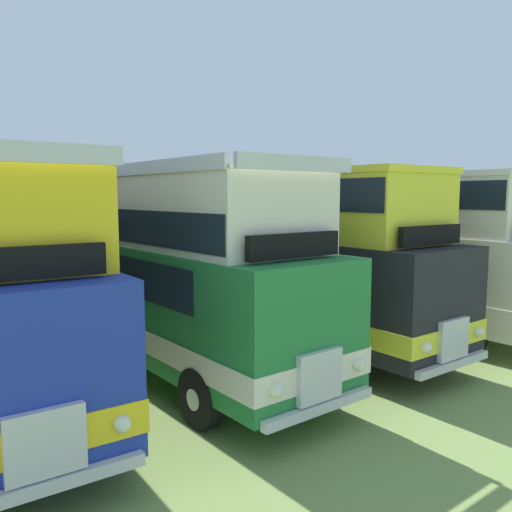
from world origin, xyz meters
The scene contains 3 objects.
bus_seventh_in_row centered at (7.38, 0.35, 2.36)m, with size 2.85×10.97×4.52m.
bus_eighth_in_row centered at (11.08, -0.13, 2.47)m, with size 2.65×10.02×4.49m.
bus_ninth_in_row centered at (14.77, 0.01, 2.47)m, with size 2.77×11.25×4.49m.
Camera 1 is at (2.11, -10.83, 3.90)m, focal length 36.36 mm.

